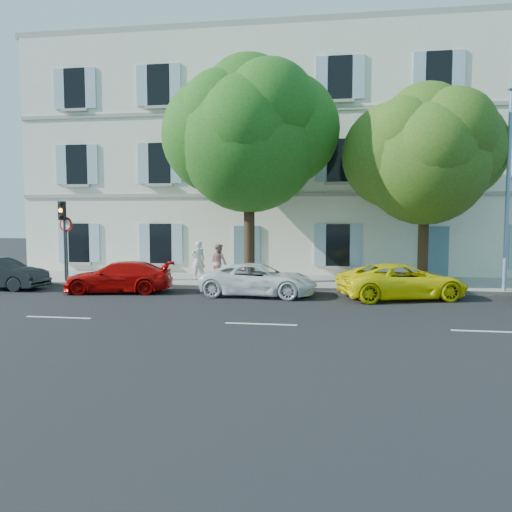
% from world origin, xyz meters
% --- Properties ---
extents(ground, '(90.00, 90.00, 0.00)m').
position_xyz_m(ground, '(0.00, 0.00, 0.00)').
color(ground, black).
extents(sidewalk, '(36.00, 4.50, 0.15)m').
position_xyz_m(sidewalk, '(0.00, 4.45, 0.07)').
color(sidewalk, '#A09E96').
rests_on(sidewalk, ground).
extents(kerb, '(36.00, 0.16, 0.16)m').
position_xyz_m(kerb, '(0.00, 2.28, 0.08)').
color(kerb, '#9E998E').
rests_on(kerb, ground).
extents(building, '(28.00, 7.00, 12.00)m').
position_xyz_m(building, '(0.00, 10.20, 6.00)').
color(building, white).
rests_on(building, ground).
extents(car_dark_sedan, '(3.87, 1.44, 1.26)m').
position_xyz_m(car_dark_sedan, '(-11.46, 0.98, 0.63)').
color(car_dark_sedan, black).
rests_on(car_dark_sedan, ground).
extents(car_red_coupe, '(4.38, 2.32, 1.21)m').
position_xyz_m(car_red_coupe, '(-6.30, 0.87, 0.60)').
color(car_red_coupe, '#B70705').
rests_on(car_red_coupe, ground).
extents(car_white_coupe, '(4.46, 2.26, 1.21)m').
position_xyz_m(car_white_coupe, '(-0.78, 0.89, 0.60)').
color(car_white_coupe, white).
rests_on(car_white_coupe, ground).
extents(car_yellow_supercar, '(5.02, 3.38, 1.28)m').
position_xyz_m(car_yellow_supercar, '(4.43, 0.97, 0.64)').
color(car_yellow_supercar, '#FFED0A').
rests_on(car_yellow_supercar, ground).
extents(tree_left, '(5.93, 5.93, 9.19)m').
position_xyz_m(tree_left, '(-1.55, 3.42, 6.07)').
color(tree_left, '#3A2819').
rests_on(tree_left, sidewalk).
extents(tree_right, '(5.03, 5.03, 7.76)m').
position_xyz_m(tree_right, '(5.53, 3.33, 5.12)').
color(tree_right, '#3A2819').
rests_on(tree_right, sidewalk).
extents(traffic_light, '(0.28, 0.39, 3.45)m').
position_xyz_m(traffic_light, '(-9.53, 2.57, 2.65)').
color(traffic_light, '#383A3D').
rests_on(traffic_light, sidewalk).
extents(road_sign, '(0.64, 0.16, 2.79)m').
position_xyz_m(road_sign, '(-9.47, 2.71, 2.16)').
color(road_sign, '#383A3D').
rests_on(road_sign, sidewalk).
extents(street_lamp, '(0.34, 1.61, 7.54)m').
position_xyz_m(street_lamp, '(8.40, 2.44, 4.42)').
color(street_lamp, '#7293BF').
rests_on(street_lamp, sidewalk).
extents(pedestrian_a, '(0.75, 0.68, 1.72)m').
position_xyz_m(pedestrian_a, '(-3.95, 4.02, 1.01)').
color(pedestrian_a, silver).
rests_on(pedestrian_a, sidewalk).
extents(pedestrian_b, '(1.01, 1.00, 1.65)m').
position_xyz_m(pedestrian_b, '(-2.90, 3.50, 0.98)').
color(pedestrian_b, tan).
rests_on(pedestrian_b, sidewalk).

